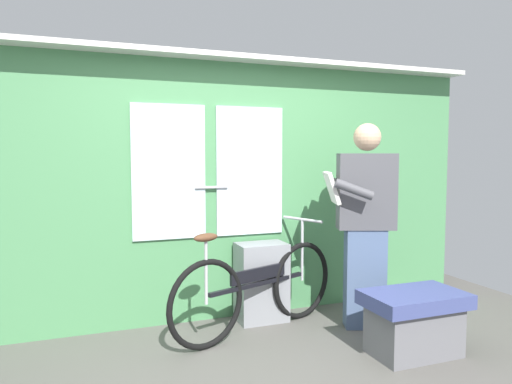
{
  "coord_description": "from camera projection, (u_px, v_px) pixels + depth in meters",
  "views": [
    {
      "loc": [
        -1.26,
        -2.66,
        1.41
      ],
      "look_at": [
        -0.0,
        0.66,
        1.13
      ],
      "focal_mm": 33.4,
      "sensor_mm": 36.0,
      "label": 1
    }
  ],
  "objects": [
    {
      "name": "ground_plane",
      "position": [
        292.0,
        379.0,
        3.04
      ],
      "size": [
        5.64,
        4.11,
        0.04
      ],
      "primitive_type": "cube",
      "color": "#56544F"
    },
    {
      "name": "bench_seat_corner",
      "position": [
        414.0,
        322.0,
        3.35
      ],
      "size": [
        0.7,
        0.44,
        0.45
      ],
      "color": "#3D477F",
      "rests_on": "ground_plane"
    },
    {
      "name": "bicycle_near_door",
      "position": [
        257.0,
        288.0,
        3.77
      ],
      "size": [
        1.58,
        0.7,
        0.87
      ],
      "rotation": [
        0.0,
        0.0,
        0.36
      ],
      "color": "black",
      "rests_on": "ground_plane"
    },
    {
      "name": "train_door_wall",
      "position": [
        231.0,
        183.0,
        4.11
      ],
      "size": [
        4.64,
        0.28,
        2.23
      ],
      "color": "#4C8C56",
      "rests_on": "ground_plane"
    },
    {
      "name": "passenger_reading_newspaper",
      "position": [
        365.0,
        221.0,
        3.85
      ],
      "size": [
        0.62,
        0.56,
        1.66
      ],
      "rotation": [
        0.0,
        0.0,
        2.77
      ],
      "color": "slate",
      "rests_on": "ground_plane"
    },
    {
      "name": "trash_bin_by_wall",
      "position": [
        261.0,
        282.0,
        4.04
      ],
      "size": [
        0.42,
        0.28,
        0.67
      ],
      "primitive_type": "cube",
      "color": "gray",
      "rests_on": "ground_plane"
    }
  ]
}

